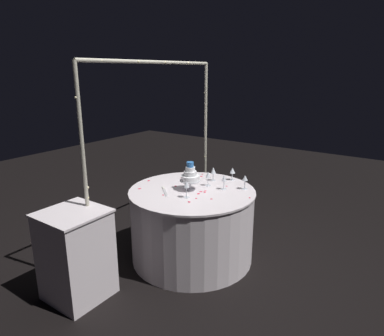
# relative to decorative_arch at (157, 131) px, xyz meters

# --- Properties ---
(ground_plane) EXTENTS (12.00, 12.00, 0.00)m
(ground_plane) POSITION_rel_decorative_arch_xyz_m (-0.00, -0.47, -1.38)
(ground_plane) COLOR black
(decorative_arch) EXTENTS (2.01, 0.06, 2.11)m
(decorative_arch) POSITION_rel_decorative_arch_xyz_m (0.00, 0.00, 0.00)
(decorative_arch) COLOR #B7B29E
(decorative_arch) RESTS_ON ground
(main_table) EXTENTS (1.34, 1.34, 0.79)m
(main_table) POSITION_rel_decorative_arch_xyz_m (-0.00, -0.47, -0.98)
(main_table) COLOR white
(main_table) RESTS_ON ground
(side_table) EXTENTS (0.53, 0.53, 0.83)m
(side_table) POSITION_rel_decorative_arch_xyz_m (-1.16, -0.00, -0.96)
(side_table) COLOR white
(side_table) RESTS_ON ground
(tiered_cake) EXTENTS (0.22, 0.22, 0.30)m
(tiered_cake) POSITION_rel_decorative_arch_xyz_m (-0.00, -0.45, -0.43)
(tiered_cake) COLOR silver
(tiered_cake) RESTS_ON main_table
(wine_glass_0) EXTENTS (0.06, 0.06, 0.16)m
(wine_glass_0) POSITION_rel_decorative_arch_xyz_m (0.41, -0.48, -0.47)
(wine_glass_0) COLOR silver
(wine_glass_0) RESTS_ON main_table
(wine_glass_1) EXTENTS (0.06, 0.06, 0.16)m
(wine_glass_1) POSITION_rel_decorative_arch_xyz_m (0.21, -0.73, -0.47)
(wine_glass_1) COLOR silver
(wine_glass_1) RESTS_ON main_table
(wine_glass_2) EXTENTS (0.06, 0.06, 0.15)m
(wine_glass_2) POSITION_rel_decorative_arch_xyz_m (0.55, -0.65, -0.48)
(wine_glass_2) COLOR silver
(wine_glass_2) RESTS_ON main_table
(wine_glass_3) EXTENTS (0.06, 0.06, 0.16)m
(wine_glass_3) POSITION_rel_decorative_arch_xyz_m (0.22, -0.53, -0.47)
(wine_glass_3) COLOR silver
(wine_glass_3) RESTS_ON main_table
(wine_glass_4) EXTENTS (0.06, 0.06, 0.16)m
(wine_glass_4) POSITION_rel_decorative_arch_xyz_m (0.35, -0.91, -0.47)
(wine_glass_4) COLOR silver
(wine_glass_4) RESTS_ON main_table
(wine_glass_5) EXTENTS (0.06, 0.06, 0.17)m
(wine_glass_5) POSITION_rel_decorative_arch_xyz_m (-0.21, -0.55, -0.46)
(wine_glass_5) COLOR silver
(wine_glass_5) RESTS_ON main_table
(cake_knife) EXTENTS (0.22, 0.23, 0.01)m
(cake_knife) POSITION_rel_decorative_arch_xyz_m (-0.19, -0.25, -0.58)
(cake_knife) COLOR silver
(cake_knife) RESTS_ON main_table
(rose_petal_0) EXTENTS (0.04, 0.03, 0.00)m
(rose_petal_0) POSITION_rel_decorative_arch_xyz_m (-0.29, 0.01, -0.59)
(rose_petal_0) COLOR #E02D47
(rose_petal_0) RESTS_ON main_table
(rose_petal_1) EXTENTS (0.04, 0.04, 0.00)m
(rose_petal_1) POSITION_rel_decorative_arch_xyz_m (0.01, -0.58, -0.59)
(rose_petal_1) COLOR #E02D47
(rose_petal_1) RESTS_ON main_table
(rose_petal_2) EXTENTS (0.04, 0.04, 0.00)m
(rose_petal_2) POSITION_rel_decorative_arch_xyz_m (-0.30, -0.64, -0.59)
(rose_petal_2) COLOR #E02D47
(rose_petal_2) RESTS_ON main_table
(rose_petal_3) EXTENTS (0.04, 0.04, 0.00)m
(rose_petal_3) POSITION_rel_decorative_arch_xyz_m (0.02, -0.61, -0.59)
(rose_petal_3) COLOR #E02D47
(rose_petal_3) RESTS_ON main_table
(rose_petal_4) EXTENTS (0.04, 0.03, 0.00)m
(rose_petal_4) POSITION_rel_decorative_arch_xyz_m (-0.03, 0.12, -0.59)
(rose_petal_4) COLOR #E02D47
(rose_petal_4) RESTS_ON main_table
(rose_petal_5) EXTENTS (0.03, 0.03, 0.00)m
(rose_petal_5) POSITION_rel_decorative_arch_xyz_m (0.18, -0.20, -0.59)
(rose_petal_5) COLOR #E02D47
(rose_petal_5) RESTS_ON main_table
(rose_petal_6) EXTENTS (0.03, 0.03, 0.00)m
(rose_petal_6) POSITION_rel_decorative_arch_xyz_m (-0.18, -0.65, -0.59)
(rose_petal_6) COLOR #E02D47
(rose_petal_6) RESTS_ON main_table
(rose_petal_7) EXTENTS (0.03, 0.03, 0.00)m
(rose_petal_7) POSITION_rel_decorative_arch_xyz_m (-0.30, -0.32, -0.59)
(rose_petal_7) COLOR #E02D47
(rose_petal_7) RESTS_ON main_table
(rose_petal_8) EXTENTS (0.04, 0.04, 0.00)m
(rose_petal_8) POSITION_rel_decorative_arch_xyz_m (-0.06, -0.59, -0.59)
(rose_petal_8) COLOR #E02D47
(rose_petal_8) RESTS_ON main_table
(rose_petal_9) EXTENTS (0.03, 0.03, 0.00)m
(rose_petal_9) POSITION_rel_decorative_arch_xyz_m (-0.11, -0.78, -0.59)
(rose_petal_9) COLOR #E02D47
(rose_petal_9) RESTS_ON main_table
(rose_petal_10) EXTENTS (0.03, 0.03, 0.00)m
(rose_petal_10) POSITION_rel_decorative_arch_xyz_m (0.54, -0.25, -0.59)
(rose_petal_10) COLOR #E02D47
(rose_petal_10) RESTS_ON main_table
(rose_petal_11) EXTENTS (0.04, 0.03, 0.00)m
(rose_petal_11) POSITION_rel_decorative_arch_xyz_m (0.23, -0.19, -0.59)
(rose_petal_11) COLOR #E02D47
(rose_petal_11) RESTS_ON main_table
(rose_petal_12) EXTENTS (0.03, 0.03, 0.00)m
(rose_petal_12) POSITION_rel_decorative_arch_xyz_m (0.14, -1.07, -0.59)
(rose_petal_12) COLOR #E02D47
(rose_petal_12) RESTS_ON main_table
(rose_petal_13) EXTENTS (0.03, 0.03, 0.00)m
(rose_petal_13) POSITION_rel_decorative_arch_xyz_m (0.27, -0.12, -0.59)
(rose_petal_13) COLOR #E02D47
(rose_petal_13) RESTS_ON main_table
(rose_petal_14) EXTENTS (0.04, 0.03, 0.00)m
(rose_petal_14) POSITION_rel_decorative_arch_xyz_m (0.46, -0.28, -0.59)
(rose_petal_14) COLOR #E02D47
(rose_petal_14) RESTS_ON main_table
(rose_petal_15) EXTENTS (0.03, 0.04, 0.00)m
(rose_petal_15) POSITION_rel_decorative_arch_xyz_m (0.00, -0.25, -0.59)
(rose_petal_15) COLOR #E02D47
(rose_petal_15) RESTS_ON main_table
(rose_petal_16) EXTENTS (0.02, 0.03, 0.00)m
(rose_petal_16) POSITION_rel_decorative_arch_xyz_m (0.31, -0.71, -0.59)
(rose_petal_16) COLOR #E02D47
(rose_petal_16) RESTS_ON main_table
(rose_petal_17) EXTENTS (0.02, 0.03, 0.00)m
(rose_petal_17) POSITION_rel_decorative_arch_xyz_m (0.06, -0.60, -0.59)
(rose_petal_17) COLOR #E02D47
(rose_petal_17) RESTS_ON main_table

